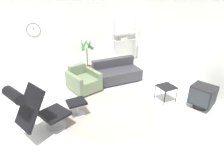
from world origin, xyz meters
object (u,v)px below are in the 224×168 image
object	(u,v)px
couch_low	(117,73)
potted_plant	(87,60)
crt_television	(202,96)
lounge_chair	(35,107)
shelf_unit	(126,35)
side_table	(166,88)
ottoman	(77,105)
armchair_red	(83,81)

from	to	relation	value
couch_low	potted_plant	xyz separation A→B (m)	(-0.66, 0.95, 0.25)
potted_plant	crt_television	bearing A→B (deg)	-61.91
lounge_chair	couch_low	bearing A→B (deg)	100.28
couch_low	potted_plant	world-z (taller)	potted_plant
lounge_chair	shelf_unit	bearing A→B (deg)	106.87
side_table	shelf_unit	size ratio (longest dim) A/B	0.26
couch_low	shelf_unit	bearing A→B (deg)	-127.05
crt_television	lounge_chair	bearing A→B (deg)	60.05
ottoman	crt_television	size ratio (longest dim) A/B	0.66
side_table	shelf_unit	xyz separation A→B (m)	(0.56, 3.16, 0.71)
side_table	potted_plant	distance (m)	3.00
crt_television	shelf_unit	world-z (taller)	shelf_unit
lounge_chair	ottoman	bearing A→B (deg)	90.00
couch_low	crt_television	bearing A→B (deg)	117.80
ottoman	potted_plant	size ratio (longest dim) A/B	0.35
ottoman	crt_television	xyz separation A→B (m)	(2.98, -1.14, 0.06)
potted_plant	side_table	bearing A→B (deg)	-65.32
lounge_chair	armchair_red	world-z (taller)	lounge_chair
lounge_chair	side_table	world-z (taller)	lounge_chair
couch_low	shelf_unit	size ratio (longest dim) A/B	0.89
ottoman	couch_low	bearing A→B (deg)	36.49
shelf_unit	crt_television	bearing A→B (deg)	-89.71
lounge_chair	ottoman	distance (m)	1.11
couch_low	lounge_chair	bearing A→B (deg)	34.43
ottoman	crt_television	world-z (taller)	crt_television
side_table	armchair_red	bearing A→B (deg)	138.19
armchair_red	potted_plant	size ratio (longest dim) A/B	0.80
lounge_chair	ottoman	size ratio (longest dim) A/B	2.77
couch_low	potted_plant	size ratio (longest dim) A/B	1.19
armchair_red	lounge_chair	bearing A→B (deg)	33.09
ottoman	shelf_unit	xyz separation A→B (m)	(2.96, 2.72, 0.82)
side_table	potted_plant	xyz separation A→B (m)	(-1.25, 2.72, 0.11)
lounge_chair	armchair_red	size ratio (longest dim) A/B	1.21
couch_low	potted_plant	bearing A→B (deg)	-52.51
side_table	shelf_unit	distance (m)	3.28
ottoman	couch_low	distance (m)	2.25
shelf_unit	potted_plant	bearing A→B (deg)	-166.53
shelf_unit	ottoman	bearing A→B (deg)	-137.35
potted_plant	lounge_chair	bearing A→B (deg)	-128.16
armchair_red	side_table	xyz separation A→B (m)	(1.81, -1.62, 0.11)
ottoman	armchair_red	distance (m)	1.32
armchair_red	ottoman	bearing A→B (deg)	51.36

